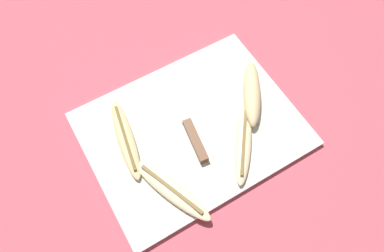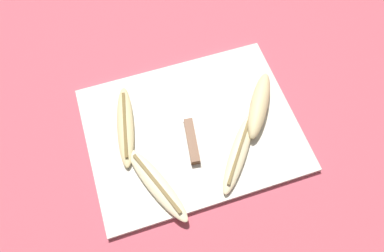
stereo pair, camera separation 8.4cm
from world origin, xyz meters
name	(u,v)px [view 1 (the left image)]	position (x,y,z in m)	size (l,w,h in m)	color
ground_plane	(192,130)	(0.00, 0.00, 0.00)	(4.00, 4.00, 0.00)	#C65160
cutting_board	(192,129)	(0.00, 0.00, 0.01)	(0.47, 0.37, 0.01)	silver
knife	(192,133)	(-0.01, -0.01, 0.02)	(0.06, 0.24, 0.02)	brown
banana_ripe_center	(251,92)	(0.16, 0.00, 0.03)	(0.13, 0.17, 0.04)	beige
banana_mellow_near	(126,139)	(-0.14, 0.05, 0.02)	(0.08, 0.21, 0.02)	beige
banana_cream_curved	(243,143)	(0.08, -0.09, 0.02)	(0.15, 0.18, 0.02)	beige
banana_pale_long	(172,190)	(-0.11, -0.11, 0.02)	(0.11, 0.20, 0.02)	beige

